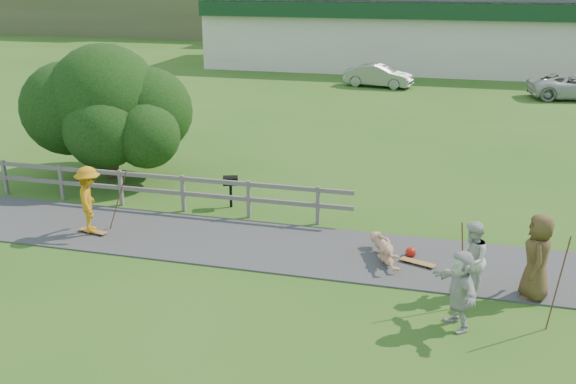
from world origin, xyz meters
name	(u,v)px	position (x,y,z in m)	size (l,w,h in m)	color
ground	(207,266)	(0.00, 0.00, 0.00)	(260.00, 260.00, 0.00)	#2E5A19
path	(228,241)	(0.00, 1.50, 0.02)	(34.00, 3.00, 0.04)	#38383A
fence	(102,181)	(-4.62, 3.30, 0.72)	(15.05, 0.10, 1.10)	#656159
strip_mall	(440,31)	(4.00, 34.94, 2.58)	(32.50, 10.75, 5.10)	beige
skater_rider	(90,203)	(-3.66, 1.07, 0.89)	(1.15, 0.66, 1.78)	orange
skater_fallen	(385,249)	(4.07, 1.40, 0.31)	(1.70, 0.41, 0.62)	tan
spectator_a	(471,259)	(6.02, 0.11, 0.84)	(0.82, 0.64, 1.69)	silver
spectator_c	(538,257)	(7.37, 0.35, 0.95)	(0.93, 0.61, 1.91)	brown
spectator_d	(460,290)	(5.79, -1.30, 0.81)	(1.51, 0.48, 1.63)	#BABBB6
car_silver	(378,76)	(0.89, 25.80, 0.67)	(1.41, 4.04, 1.33)	gray
tree	(108,124)	(-5.70, 5.77, 1.82)	(5.90, 5.90, 3.65)	black
bbq	(231,192)	(-0.78, 3.98, 0.47)	(0.43, 0.33, 0.94)	black
longboard_rider	(93,233)	(-3.66, 1.07, 0.05)	(0.85, 0.21, 0.09)	olive
longboard_fallen	(418,264)	(4.87, 1.30, 0.05)	(0.86, 0.21, 0.10)	olive
helmet	(411,252)	(4.67, 1.75, 0.13)	(0.26, 0.26, 0.26)	#B51E11
pole_rider	(118,199)	(-3.06, 1.47, 0.93)	(0.03, 0.03, 1.86)	#553222
pole_spec_left	(463,265)	(5.84, -0.45, 0.95)	(0.03, 0.03, 1.90)	#553222
pole_spec_right	(558,284)	(7.60, -0.96, 1.01)	(0.03, 0.03, 2.02)	#553222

